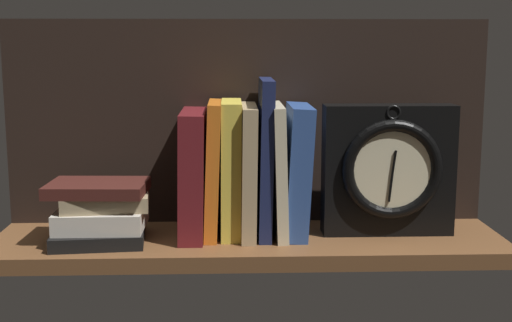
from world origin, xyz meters
TOP-DOWN VIEW (x-y plane):
  - ground_plane at (0.00, 0.00)cm, footprint 82.67×22.04cm
  - back_panel at (0.00, 10.42)cm, footprint 82.67×1.20cm
  - book_maroon_dawkins at (-9.06, 1.83)cm, footprint 4.30×15.98cm
  - book_orange_pandolfini at (-5.77, 1.83)cm, footprint 2.96×13.37cm
  - book_yellow_seinlanguage at (-2.83, 1.83)cm, footprint 3.37×12.53cm
  - book_tan_shortstories at (0.22, 1.83)cm, footprint 2.62×14.97cm
  - book_navy_bierce at (2.71, 1.83)cm, footprint 2.55×13.86cm
  - book_cream_twain at (4.92, 1.83)cm, footprint 2.45×15.06cm
  - book_blue_modern at (7.90, 1.83)cm, footprint 4.63×13.90cm
  - framed_clock at (22.84, 0.71)cm, footprint 21.33×6.52cm
  - book_stack_side at (-23.49, -1.62)cm, footprint 16.10×14.29cm

SIDE VIEW (x-z plane):
  - ground_plane at x=0.00cm, z-range -2.50..0.00cm
  - book_stack_side at x=-23.49cm, z-range -0.16..9.42cm
  - book_maroon_dawkins at x=-9.06cm, z-range -0.04..20.39cm
  - book_blue_modern at x=7.90cm, z-range -0.08..21.30cm
  - book_tan_shortstories at x=0.22cm, z-range -0.02..21.25cm
  - book_cream_twain at x=4.92cm, z-range -0.02..21.39cm
  - framed_clock at x=22.84cm, z-range 0.02..21.56cm
  - book_orange_pandolfini at x=-5.77cm, z-range -0.03..21.86cm
  - book_yellow_seinlanguage at x=-2.83cm, z-range -0.01..21.97cm
  - book_navy_bierce at x=2.71cm, z-range -0.02..25.48cm
  - back_panel at x=0.00cm, z-range 0.00..35.12cm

